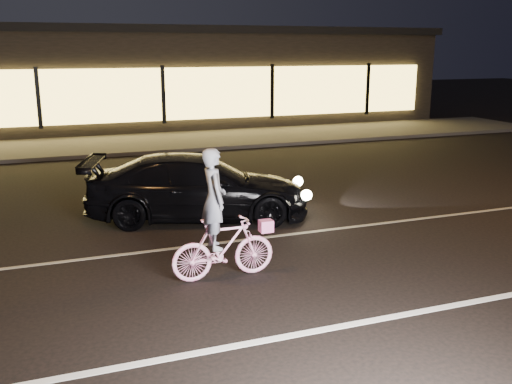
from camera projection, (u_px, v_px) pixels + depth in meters
name	position (u px, v px, depth m)	size (l,w,h in m)	color
ground	(359.00, 271.00, 8.77)	(90.00, 90.00, 0.00)	black
lane_stripe_near	(418.00, 312.00, 7.40)	(60.00, 0.12, 0.01)	silver
lane_stripe_far	(304.00, 233.00, 10.59)	(60.00, 0.10, 0.01)	gray
sidewalk	(175.00, 141.00, 20.57)	(30.00, 4.00, 0.12)	#383533
storefront	(144.00, 75.00, 25.48)	(25.40, 8.42, 4.20)	black
cyclist	(221.00, 233.00, 8.34)	(1.57, 0.54, 1.97)	#FF4299
sedan	(198.00, 187.00, 11.38)	(4.73, 2.96, 1.28)	black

